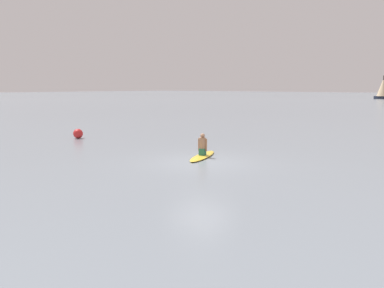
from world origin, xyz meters
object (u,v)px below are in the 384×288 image
at_px(buoy_marker, 78,134).
at_px(sailboat_distant, 383,88).
at_px(person_paddler, 203,145).
at_px(surfboard, 203,156).

bearing_deg(buoy_marker, sailboat_distant, -86.52).
height_order(sailboat_distant, buoy_marker, sailboat_distant).
xyz_separation_m(sailboat_distant, buoy_marker, (-5.55, 91.38, -2.46)).
relative_size(person_paddler, sailboat_distant, 0.17).
bearing_deg(buoy_marker, surfboard, -179.17).
bearing_deg(person_paddler, sailboat_distant, 168.73).
relative_size(person_paddler, buoy_marker, 1.68).
distance_m(person_paddler, buoy_marker, 9.59).
xyz_separation_m(person_paddler, buoy_marker, (9.58, 0.14, -0.24)).
bearing_deg(surfboard, person_paddler, 69.31).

